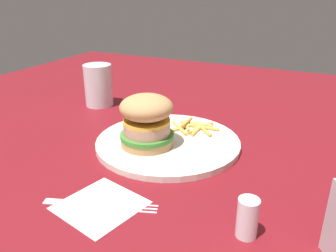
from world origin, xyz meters
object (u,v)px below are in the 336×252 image
Objects in this scene: sandwich at (147,120)px; drink_glass at (99,88)px; napkin at (100,205)px; fork at (101,203)px; salt_shaker at (247,218)px; fries_pile at (194,127)px; plate at (168,142)px.

drink_glass is (0.25, -0.18, -0.02)m from sandwich.
napkin is at bearing 97.70° from sandwich.
salt_shaker is (-0.21, -0.03, 0.02)m from fork.
drink_glass reaches higher than fork.
drink_glass is at bearing -36.31° from sandwich.
drink_glass reaches higher than fries_pile.
plate is 0.23m from fork.
plate is 0.32m from drink_glass.
fries_pile is 0.31m from fork.
plate reaches higher than napkin.
sandwich is 0.20m from fork.
sandwich is at bearing -82.30° from napkin.
sandwich reaches higher than napkin.
sandwich is 0.62× the size of fork.
plate is at bearing -43.61° from salt_shaker.
sandwich is 0.95× the size of napkin.
napkin is 0.21m from salt_shaker.
sandwich is at bearing 54.71° from plate.
plate is 0.07m from sandwich.
drink_glass is at bearing -35.37° from salt_shaker.
fork is (-0.00, -0.00, 0.00)m from napkin.
plate is 0.29m from salt_shaker.
plate is at bearing -89.87° from fork.
salt_shaker is (-0.24, 0.16, -0.04)m from sandwich.
sandwich is at bearing 65.57° from fries_pile.
sandwich reaches higher than plate.
drink_glass is (0.28, -0.38, 0.05)m from napkin.
plate is at bearing 152.25° from drink_glass.
salt_shaker is (-0.21, -0.03, 0.03)m from napkin.
fries_pile is 0.98× the size of drink_glass.
napkin is at bearing 85.13° from fries_pile.
drink_glass is (0.28, -0.15, 0.04)m from plate.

